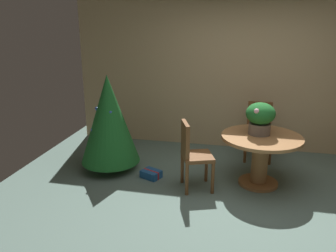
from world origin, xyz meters
The scene contains 8 objects.
ground_plane centered at (0.00, 0.00, 0.00)m, with size 6.60×6.60×0.00m, color slate.
back_wall_panel centered at (0.00, 2.20, 1.30)m, with size 6.00×0.10×2.60m, color tan.
round_dining_table centered at (0.22, 0.75, 0.49)m, with size 1.07×1.07×0.70m.
flower_vase centered at (0.18, 0.82, 0.94)m, with size 0.39×0.39×0.43m.
wooden_chair_far centered at (0.22, 1.70, 0.54)m, with size 0.42×0.38×0.92m.
wooden_chair_left centered at (-0.67, 0.43, 0.52)m, with size 0.50×0.51×0.93m.
holiday_tree centered at (-1.95, 0.78, 0.79)m, with size 0.87×0.87×1.44m.
gift_box_blue centered at (-1.28, 0.62, 0.05)m, with size 0.32×0.29×0.11m.
Camera 1 is at (-0.06, -3.73, 2.19)m, focal length 36.79 mm.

